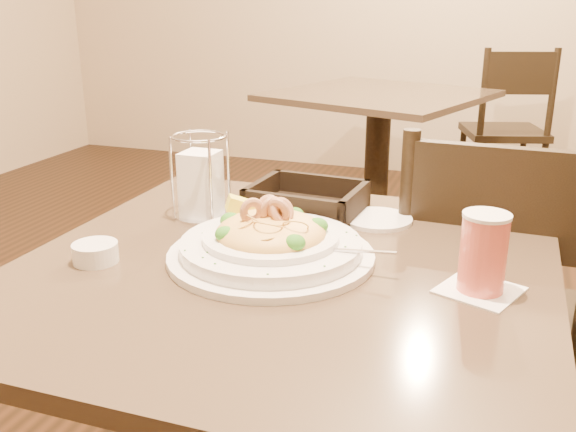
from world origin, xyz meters
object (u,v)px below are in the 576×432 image
(main_table, at_px, (284,382))
(dining_chair_near, at_px, (490,312))
(background_table, at_px, (378,141))
(bread_basket, at_px, (307,203))
(pasta_bowl, at_px, (271,242))
(drink_glass, at_px, (483,253))
(butter_ramekin, at_px, (95,253))
(dining_chair_far, at_px, (507,126))
(napkin_caddy, at_px, (201,182))
(side_plate, at_px, (377,219))

(main_table, relative_size, dining_chair_near, 0.97)
(background_table, relative_size, bread_basket, 4.81)
(pasta_bowl, height_order, bread_basket, pasta_bowl)
(drink_glass, bearing_deg, main_table, 179.76)
(bread_basket, xyz_separation_m, butter_ramekin, (-0.26, -0.37, -0.00))
(dining_chair_far, xyz_separation_m, napkin_caddy, (-0.57, -2.63, 0.32))
(main_table, bearing_deg, dining_chair_near, 51.91)
(drink_glass, relative_size, side_plate, 1.03)
(bread_basket, bearing_deg, main_table, -80.45)
(pasta_bowl, relative_size, napkin_caddy, 2.28)
(main_table, xyz_separation_m, dining_chair_near, (0.34, 0.44, -0.01))
(background_table, height_order, napkin_caddy, napkin_caddy)
(napkin_caddy, bearing_deg, dining_chair_far, 77.81)
(bread_basket, relative_size, side_plate, 1.67)
(dining_chair_far, height_order, butter_ramekin, dining_chair_far)
(dining_chair_far, distance_m, bread_basket, 2.57)
(background_table, height_order, side_plate, side_plate)
(pasta_bowl, bearing_deg, dining_chair_near, 48.97)
(pasta_bowl, bearing_deg, butter_ramekin, -158.45)
(main_table, bearing_deg, napkin_caddy, 144.21)
(dining_chair_far, relative_size, butter_ramekin, 11.95)
(dining_chair_near, distance_m, butter_ramekin, 0.89)
(napkin_caddy, bearing_deg, dining_chair_near, 24.24)
(background_table, bearing_deg, dining_chair_near, -70.01)
(background_table, xyz_separation_m, drink_glass, (0.59, -2.11, 0.30))
(dining_chair_near, bearing_deg, butter_ramekin, 41.91)
(background_table, relative_size, butter_ramekin, 14.63)
(dining_chair_far, xyz_separation_m, drink_glass, (-0.00, -2.80, 0.31))
(napkin_caddy, bearing_deg, bread_basket, 26.28)
(background_table, distance_m, butter_ramekin, 2.23)
(dining_chair_far, bearing_deg, background_table, 32.14)
(napkin_caddy, distance_m, side_plate, 0.37)
(butter_ramekin, bearing_deg, background_table, 88.84)
(side_plate, bearing_deg, bread_basket, 178.65)
(background_table, bearing_deg, butter_ramekin, -91.16)
(main_table, xyz_separation_m, napkin_caddy, (-0.24, 0.17, 0.31))
(drink_glass, bearing_deg, background_table, 105.56)
(background_table, bearing_deg, dining_chair_far, 49.38)
(dining_chair_near, relative_size, butter_ramekin, 11.95)
(background_table, relative_size, napkin_caddy, 6.48)
(dining_chair_near, relative_size, pasta_bowl, 2.32)
(dining_chair_near, relative_size, dining_chair_far, 1.00)
(dining_chair_near, bearing_deg, pasta_bowl, 51.36)
(dining_chair_near, distance_m, dining_chair_far, 2.36)
(dining_chair_far, xyz_separation_m, side_plate, (-0.22, -2.53, 0.25))
(main_table, bearing_deg, pasta_bowl, 159.15)
(dining_chair_far, distance_m, pasta_bowl, 2.83)
(main_table, xyz_separation_m, background_table, (-0.26, 2.11, 0.00))
(pasta_bowl, distance_m, butter_ramekin, 0.30)
(main_table, relative_size, background_table, 0.79)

